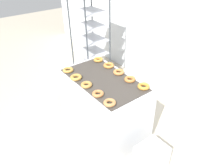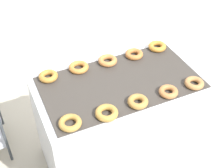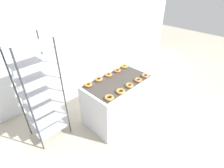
% 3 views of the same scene
% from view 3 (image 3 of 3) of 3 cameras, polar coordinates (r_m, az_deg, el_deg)
% --- Properties ---
extents(ground_plane, '(14.00, 14.00, 0.00)m').
position_cam_3_polar(ground_plane, '(3.38, 9.59, -15.30)').
color(ground_plane, '#B2A893').
extents(wall_back, '(8.00, 0.05, 2.80)m').
position_cam_3_polar(wall_back, '(3.97, -14.82, 16.00)').
color(wall_back, silver).
rests_on(wall_back, ground_plane).
extents(fryer_machine, '(1.25, 0.72, 0.85)m').
position_cam_3_polar(fryer_machine, '(3.35, 1.85, -5.17)').
color(fryer_machine, silver).
rests_on(fryer_machine, ground_plane).
extents(baking_rack_cart, '(0.56, 0.50, 1.78)m').
position_cam_3_polar(baking_rack_cart, '(2.94, -22.37, -2.61)').
color(baking_rack_cart, '#33383D').
rests_on(baking_rack_cart, ground_plane).
extents(glaze_bin, '(0.29, 0.33, 0.38)m').
position_cam_3_polar(glaze_bin, '(4.09, 10.74, -1.86)').
color(glaze_bin, silver).
rests_on(glaze_bin, ground_plane).
extents(donut_near_leftmost, '(0.15, 0.15, 0.04)m').
position_cam_3_polar(donut_near_leftmost, '(2.67, -0.93, -4.47)').
color(donut_near_leftmost, '#A77A37').
rests_on(donut_near_leftmost, fryer_machine).
extents(donut_near_left, '(0.15, 0.15, 0.04)m').
position_cam_3_polar(donut_near_left, '(2.80, 2.82, -2.42)').
color(donut_near_left, '#AB7D36').
rests_on(donut_near_left, fryer_machine).
extents(donut_near_center, '(0.14, 0.14, 0.04)m').
position_cam_3_polar(donut_near_center, '(2.96, 5.71, -0.45)').
color(donut_near_center, '#A67638').
rests_on(donut_near_center, fryer_machine).
extents(donut_near_right, '(0.14, 0.14, 0.04)m').
position_cam_3_polar(donut_near_right, '(3.12, 8.52, 1.30)').
color(donut_near_right, '#AC6D3A').
rests_on(donut_near_right, fryer_machine).
extents(donut_near_rightmost, '(0.14, 0.14, 0.04)m').
position_cam_3_polar(donut_near_rightmost, '(3.28, 10.81, 2.75)').
color(donut_near_rightmost, '#A77240').
rests_on(donut_near_rightmost, fryer_machine).
extents(donut_far_leftmost, '(0.14, 0.14, 0.04)m').
position_cam_3_polar(donut_far_leftmost, '(2.99, -7.79, -0.21)').
color(donut_far_leftmost, '#B2772F').
rests_on(donut_far_leftmost, fryer_machine).
extents(donut_far_left, '(0.15, 0.15, 0.04)m').
position_cam_3_polar(donut_far_left, '(3.12, -4.47, 1.60)').
color(donut_far_left, '#BE7734').
rests_on(donut_far_left, fryer_machine).
extents(donut_far_center, '(0.15, 0.15, 0.04)m').
position_cam_3_polar(donut_far_center, '(3.25, -1.22, 3.10)').
color(donut_far_center, '#BC733A').
rests_on(donut_far_center, fryer_machine).
extents(donut_far_right, '(0.14, 0.14, 0.04)m').
position_cam_3_polar(donut_far_right, '(3.39, 1.67, 4.44)').
color(donut_far_right, '#B16A33').
rests_on(donut_far_right, fryer_machine).
extents(donut_far_rightmost, '(0.15, 0.15, 0.04)m').
position_cam_3_polar(donut_far_rightmost, '(3.56, 3.96, 5.81)').
color(donut_far_rightmost, '#BF7C2E').
rests_on(donut_far_rightmost, fryer_machine).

